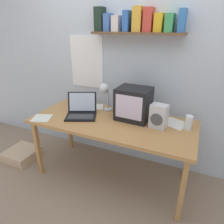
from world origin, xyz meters
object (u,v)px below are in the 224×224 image
Objects in this scene: laptop at (82,110)px; loose_paper_near_laptop at (95,107)px; open_notebook at (42,118)px; crt_monitor at (134,104)px; loose_paper_near_monitor at (175,123)px; juice_glass at (188,123)px; desk_lamp at (105,91)px; space_heater at (159,116)px; floor_cushion at (22,154)px; corner_desk at (112,125)px.

laptop reaches higher than loose_paper_near_laptop.
open_notebook is (-0.38, -0.53, 0.00)m from loose_paper_near_laptop.
loose_paper_near_laptop is (-0.55, 0.12, -0.17)m from crt_monitor.
loose_paper_near_monitor is at bearing -3.38° from loose_paper_near_laptop.
laptop is 3.01× the size of juice_glass.
desk_lamp is 1.11× the size of loose_paper_near_monitor.
crt_monitor is 1.49× the size of space_heater.
floor_cushion is at bearing -153.08° from loose_paper_near_laptop.
desk_lamp is at bearing 39.20° from open_notebook.
juice_glass is 0.52× the size of loose_paper_near_laptop.
laptop is at bearing -120.29° from desk_lamp.
crt_monitor is 1.03m from open_notebook.
juice_glass is at bearing -16.93° from laptop.
laptop reaches higher than corner_desk.
desk_lamp is (0.20, 0.20, 0.19)m from laptop.
laptop is at bearing -168.16° from space_heater.
space_heater reaches higher than loose_paper_near_monitor.
open_notebook is 0.82× the size of loose_paper_near_monitor.
loose_paper_near_laptop is 1.08× the size of open_notebook.
loose_paper_near_monitor is at bearing 10.45° from crt_monitor.
juice_glass is 0.30m from space_heater.
loose_paper_near_monitor is (1.38, 0.47, 0.00)m from open_notebook.
space_heater reaches higher than floor_cushion.
space_heater is (0.67, -0.15, -0.13)m from desk_lamp.
crt_monitor reaches higher than desk_lamp.
crt_monitor is at bearing 6.07° from desk_lamp.
crt_monitor is 0.60m from laptop.
laptop is 1.37× the size of loose_paper_near_monitor.
laptop is at bearing -178.76° from corner_desk.
corner_desk is 5.10× the size of desk_lamp.
crt_monitor is at bearing 23.56° from open_notebook.
loose_paper_near_laptop is 1.23m from floor_cushion.
desk_lamp is at bearing 132.51° from corner_desk.
open_notebook is at bearing -161.28° from loose_paper_near_monitor.
loose_paper_near_monitor is at bearing 18.72° from open_notebook.
laptop is 0.45m from open_notebook.
space_heater reaches higher than laptop.
loose_paper_near_monitor is (0.99, -0.06, 0.00)m from loose_paper_near_laptop.
crt_monitor is 0.48m from loose_paper_near_monitor.
loose_paper_near_laptop and loose_paper_near_monitor have the same top height.
open_notebook is at bearing -168.72° from laptop.
loose_paper_near_monitor reaches higher than floor_cushion.
open_notebook is at bearing -6.88° from floor_cushion.
loose_paper_near_monitor is at bearing 150.78° from juice_glass.
crt_monitor reaches higher than loose_paper_near_laptop.
desk_lamp is at bearing 19.94° from floor_cushion.
laptop reaches higher than floor_cushion.
space_heater is at bearing 1.07° from desk_lamp.
desk_lamp is at bearing -179.43° from loose_paper_near_monitor.
open_notebook is 0.64× the size of floor_cushion.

